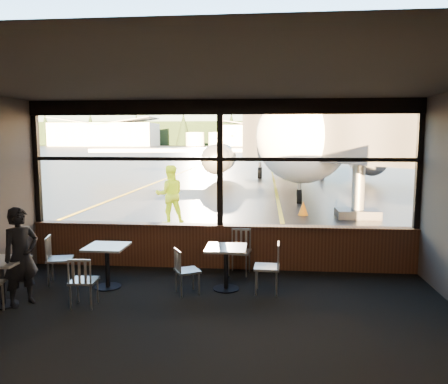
# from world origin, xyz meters

# --- Properties ---
(ground_plane) EXTENTS (520.00, 520.00, 0.00)m
(ground_plane) POSITION_xyz_m (0.00, 120.00, 0.00)
(ground_plane) COLOR black
(ground_plane) RESTS_ON ground
(carpet_floor) EXTENTS (8.00, 6.00, 0.01)m
(carpet_floor) POSITION_xyz_m (0.00, -3.00, 0.01)
(carpet_floor) COLOR black
(carpet_floor) RESTS_ON ground
(ceiling) EXTENTS (8.00, 6.00, 0.04)m
(ceiling) POSITION_xyz_m (0.00, -3.00, 3.50)
(ceiling) COLOR #38332D
(ceiling) RESTS_ON ground
(wall_back) EXTENTS (8.00, 0.04, 3.50)m
(wall_back) POSITION_xyz_m (0.00, -6.00, 1.75)
(wall_back) COLOR #4F453F
(wall_back) RESTS_ON ground
(window_sill) EXTENTS (8.00, 0.28, 0.90)m
(window_sill) POSITION_xyz_m (0.00, 0.00, 0.45)
(window_sill) COLOR #5B2E1B
(window_sill) RESTS_ON ground
(window_header) EXTENTS (8.00, 0.18, 0.30)m
(window_header) POSITION_xyz_m (0.00, 0.00, 3.35)
(window_header) COLOR black
(window_header) RESTS_ON ground
(mullion_left) EXTENTS (0.12, 0.12, 2.60)m
(mullion_left) POSITION_xyz_m (-3.95, 0.00, 2.20)
(mullion_left) COLOR black
(mullion_left) RESTS_ON ground
(mullion_centre) EXTENTS (0.12, 0.12, 2.60)m
(mullion_centre) POSITION_xyz_m (0.00, 0.00, 2.20)
(mullion_centre) COLOR black
(mullion_centre) RESTS_ON ground
(mullion_right) EXTENTS (0.12, 0.12, 2.60)m
(mullion_right) POSITION_xyz_m (3.95, 0.00, 2.20)
(mullion_right) COLOR black
(mullion_right) RESTS_ON ground
(window_transom) EXTENTS (8.00, 0.10, 0.08)m
(window_transom) POSITION_xyz_m (0.00, 0.00, 2.30)
(window_transom) COLOR black
(window_transom) RESTS_ON ground
(airliner) EXTENTS (28.98, 34.46, 10.31)m
(airliner) POSITION_xyz_m (2.68, 21.10, 5.16)
(airliner) COLOR white
(airliner) RESTS_ON ground_plane
(jet_bridge) EXTENTS (8.59, 10.49, 4.58)m
(jet_bridge) POSITION_xyz_m (3.60, 5.50, 2.29)
(jet_bridge) COLOR #272729
(jet_bridge) RESTS_ON ground_plane
(cafe_table_near) EXTENTS (0.72, 0.72, 0.79)m
(cafe_table_near) POSITION_xyz_m (0.25, -1.33, 0.40)
(cafe_table_near) COLOR #9F9A92
(cafe_table_near) RESTS_ON carpet_floor
(cafe_table_mid) EXTENTS (0.72, 0.72, 0.79)m
(cafe_table_mid) POSITION_xyz_m (-1.92, -1.44, 0.39)
(cafe_table_mid) COLOR #ABA49D
(cafe_table_mid) RESTS_ON carpet_floor
(cafe_table_left) EXTENTS (0.70, 0.70, 0.77)m
(cafe_table_left) POSITION_xyz_m (-3.30, -2.44, 0.38)
(cafe_table_left) COLOR #A5A198
(cafe_table_left) RESTS_ON carpet_floor
(chair_near_e) EXTENTS (0.52, 0.52, 0.91)m
(chair_near_e) POSITION_xyz_m (0.97, -1.43, 0.46)
(chair_near_e) COLOR #BCB6A9
(chair_near_e) RESTS_ON carpet_floor
(chair_near_w) EXTENTS (0.61, 0.61, 0.82)m
(chair_near_w) POSITION_xyz_m (-0.41, -1.61, 0.41)
(chair_near_w) COLOR #B6B0A4
(chair_near_w) RESTS_ON carpet_floor
(chair_near_n) EXTENTS (0.56, 0.56, 0.91)m
(chair_near_n) POSITION_xyz_m (0.43, -0.40, 0.46)
(chair_near_n) COLOR #ACA79B
(chair_near_n) RESTS_ON carpet_floor
(chair_mid_s) EXTENTS (0.49, 0.49, 0.85)m
(chair_mid_s) POSITION_xyz_m (-1.97, -2.35, 0.42)
(chair_mid_s) COLOR #B6B0A4
(chair_mid_s) RESTS_ON carpet_floor
(chair_mid_w) EXTENTS (0.61, 0.61, 0.92)m
(chair_mid_w) POSITION_xyz_m (-2.89, -1.28, 0.46)
(chair_mid_w) COLOR #B0AA9F
(chair_mid_w) RESTS_ON carpet_floor
(passenger) EXTENTS (0.64, 0.71, 1.62)m
(passenger) POSITION_xyz_m (-3.00, -2.38, 0.81)
(passenger) COLOR black
(passenger) RESTS_ON carpet_floor
(ground_crew) EXTENTS (1.11, 0.99, 1.89)m
(ground_crew) POSITION_xyz_m (-2.12, 4.76, 0.95)
(ground_crew) COLOR #BFF219
(ground_crew) RESTS_ON ground_plane
(cone_nose) EXTENTS (0.37, 0.37, 0.51)m
(cone_nose) POSITION_xyz_m (2.30, 6.75, 0.25)
(cone_nose) COLOR #F86307
(cone_nose) RESTS_ON ground_plane
(hangar_left) EXTENTS (45.00, 18.00, 11.00)m
(hangar_left) POSITION_xyz_m (-70.00, 180.00, 5.50)
(hangar_left) COLOR silver
(hangar_left) RESTS_ON ground_plane
(hangar_mid) EXTENTS (38.00, 15.00, 10.00)m
(hangar_mid) POSITION_xyz_m (0.00, 185.00, 5.00)
(hangar_mid) COLOR silver
(hangar_mid) RESTS_ON ground_plane
(hangar_right) EXTENTS (50.00, 20.00, 12.00)m
(hangar_right) POSITION_xyz_m (60.00, 178.00, 6.00)
(hangar_right) COLOR silver
(hangar_right) RESTS_ON ground_plane
(fuel_tank_a) EXTENTS (8.00, 8.00, 6.00)m
(fuel_tank_a) POSITION_xyz_m (-30.00, 182.00, 3.00)
(fuel_tank_a) COLOR silver
(fuel_tank_a) RESTS_ON ground_plane
(fuel_tank_b) EXTENTS (8.00, 8.00, 6.00)m
(fuel_tank_b) POSITION_xyz_m (-20.00, 182.00, 3.00)
(fuel_tank_b) COLOR silver
(fuel_tank_b) RESTS_ON ground_plane
(fuel_tank_c) EXTENTS (8.00, 8.00, 6.00)m
(fuel_tank_c) POSITION_xyz_m (-10.00, 182.00, 3.00)
(fuel_tank_c) COLOR silver
(fuel_tank_c) RESTS_ON ground_plane
(treeline) EXTENTS (360.00, 3.00, 12.00)m
(treeline) POSITION_xyz_m (0.00, 210.00, 6.00)
(treeline) COLOR black
(treeline) RESTS_ON ground_plane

